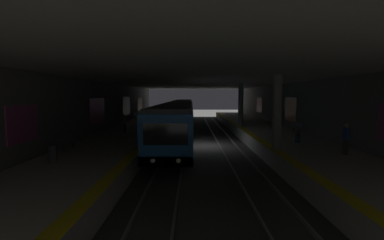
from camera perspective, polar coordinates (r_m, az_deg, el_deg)
ground_plane at (r=23.60m, az=2.09°, el=-5.45°), size 120.00×120.00×0.00m
track_left at (r=23.77m, az=7.42°, el=-5.21°), size 60.00×1.53×0.16m
track_right at (r=23.61m, az=-3.28°, el=-5.25°), size 60.00×1.53×0.16m
platform_left at (r=24.64m, az=17.53°, el=-3.99°), size 60.00×5.30×1.06m
platform_right at (r=24.17m, az=-13.65°, el=-4.07°), size 60.00×5.30×1.06m
wall_left at (r=25.46m, az=23.88°, el=1.25°), size 60.00×0.56×5.60m
wall_right at (r=24.83m, az=-20.25°, el=1.28°), size 60.00×0.56×5.60m
ceiling_slab at (r=23.25m, az=2.14°, el=8.75°), size 60.00×19.40×0.40m
pillar_near at (r=17.43m, az=17.40°, el=1.58°), size 0.56×0.56×4.55m
pillar_far at (r=29.47m, az=10.18°, el=3.10°), size 0.56×0.56×4.55m
metro_train at (r=31.76m, az=-2.44°, el=0.97°), size 36.34×2.83×3.49m
bench_left_mid at (r=25.92m, az=21.24°, el=-1.32°), size 1.70×0.47×0.86m
bench_left_far at (r=33.09m, az=16.47°, el=0.15°), size 1.70×0.47×0.86m
bench_right_near at (r=18.34m, az=-24.79°, el=-4.00°), size 1.70×0.47×0.86m
bench_right_mid at (r=37.97m, az=-11.69°, el=0.87°), size 1.70×0.47×0.86m
person_waiting_near at (r=24.78m, az=-13.95°, el=-0.61°), size 0.60×0.22×1.60m
person_walking_mid at (r=17.42m, az=29.56°, el=-3.21°), size 0.60×0.24×1.76m
suitcase_rolling at (r=20.39m, az=21.23°, el=-3.68°), size 0.32×0.26×0.87m
backpack_on_floor at (r=22.52m, az=21.18°, el=-3.08°), size 0.30×0.20×0.40m
trash_bin at (r=15.24m, az=-27.24°, el=-6.27°), size 0.44×0.44×0.85m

